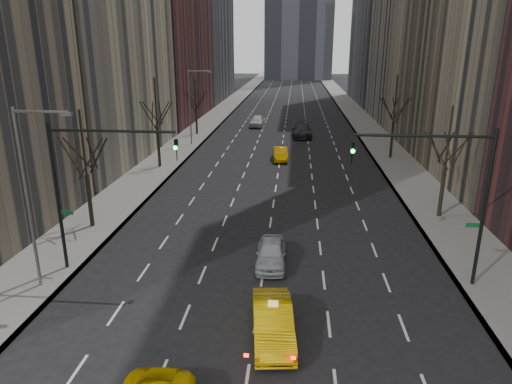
# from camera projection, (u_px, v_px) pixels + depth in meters

# --- Properties ---
(sidewalk_left) EXTENTS (4.50, 320.00, 0.15)m
(sidewalk_left) POSITION_uv_depth(u_px,v_px,m) (217.00, 115.00, 80.30)
(sidewalk_left) COLOR slate
(sidewalk_left) RESTS_ON ground
(sidewalk_right) EXTENTS (4.50, 320.00, 0.15)m
(sidewalk_right) POSITION_uv_depth(u_px,v_px,m) (358.00, 117.00, 78.30)
(sidewalk_right) COLOR slate
(sidewalk_right) RESTS_ON ground
(tree_lw_b) EXTENTS (3.36, 3.50, 7.82)m
(tree_lw_b) POSITION_uv_depth(u_px,v_px,m) (87.00, 175.00, 29.83)
(tree_lw_b) COLOR black
(tree_lw_b) RESTS_ON ground
(tree_lw_c) EXTENTS (3.36, 3.50, 8.74)m
(tree_lw_c) POSITION_uv_depth(u_px,v_px,m) (157.00, 128.00, 44.92)
(tree_lw_c) COLOR black
(tree_lw_c) RESTS_ON ground
(tree_lw_d) EXTENTS (3.36, 3.50, 7.36)m
(tree_lw_d) POSITION_uv_depth(u_px,v_px,m) (196.00, 109.00, 62.14)
(tree_lw_d) COLOR black
(tree_lw_d) RESTS_ON ground
(tree_rw_b) EXTENTS (3.36, 3.50, 7.82)m
(tree_rw_b) POSITION_uv_depth(u_px,v_px,m) (445.00, 167.00, 31.67)
(tree_rw_b) COLOR black
(tree_rw_b) RESTS_ON ground
(tree_rw_c) EXTENTS (3.36, 3.50, 8.74)m
(tree_rw_c) POSITION_uv_depth(u_px,v_px,m) (393.00, 122.00, 48.65)
(tree_rw_c) COLOR black
(tree_rw_c) RESTS_ON ground
(traffic_mast_left) EXTENTS (6.69, 0.39, 8.00)m
(traffic_mast_left) POSITION_uv_depth(u_px,v_px,m) (86.00, 174.00, 23.36)
(traffic_mast_left) COLOR black
(traffic_mast_left) RESTS_ON ground
(traffic_mast_right) EXTENTS (6.69, 0.39, 8.00)m
(traffic_mast_right) POSITION_uv_depth(u_px,v_px,m) (452.00, 183.00, 21.88)
(traffic_mast_right) COLOR black
(traffic_mast_right) RESTS_ON ground
(streetlight_near) EXTENTS (2.83, 0.22, 9.00)m
(streetlight_near) POSITION_uv_depth(u_px,v_px,m) (32.00, 182.00, 21.57)
(streetlight_near) COLOR slate
(streetlight_near) RESTS_ON ground
(streetlight_far) EXTENTS (2.83, 0.22, 9.00)m
(streetlight_far) POSITION_uv_depth(u_px,v_px,m) (193.00, 100.00, 54.77)
(streetlight_far) COLOR slate
(streetlight_far) RESTS_ON ground
(taxi_sedan) EXTENTS (2.14, 4.81, 1.53)m
(taxi_sedan) POSITION_uv_depth(u_px,v_px,m) (273.00, 322.00, 19.04)
(taxi_sedan) COLOR #E0AD04
(taxi_sedan) RESTS_ON ground
(silver_sedan_ahead) EXTENTS (1.72, 4.15, 1.41)m
(silver_sedan_ahead) POSITION_uv_depth(u_px,v_px,m) (271.00, 253.00, 25.51)
(silver_sedan_ahead) COLOR #A8ABB1
(silver_sedan_ahead) RESTS_ON ground
(far_taxi) EXTENTS (1.78, 4.25, 1.37)m
(far_taxi) POSITION_uv_depth(u_px,v_px,m) (280.00, 154.00, 49.05)
(far_taxi) COLOR #EBA204
(far_taxi) RESTS_ON ground
(far_suv_grey) EXTENTS (2.70, 6.24, 1.79)m
(far_suv_grey) POSITION_uv_depth(u_px,v_px,m) (302.00, 130.00, 61.53)
(far_suv_grey) COLOR #28282D
(far_suv_grey) RESTS_ON ground
(far_car_white) EXTENTS (2.36, 5.05, 1.67)m
(far_car_white) POSITION_uv_depth(u_px,v_px,m) (257.00, 121.00, 69.46)
(far_car_white) COLOR silver
(far_car_white) RESTS_ON ground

